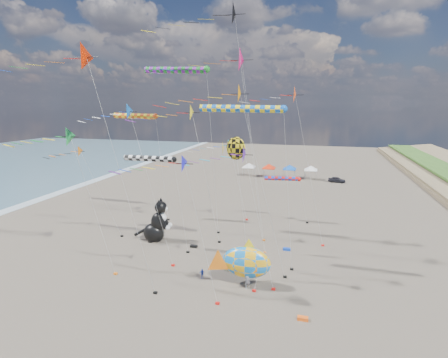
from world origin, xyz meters
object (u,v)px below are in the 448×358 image
child_blue (202,274)px  fish_inflatable (246,262)px  person_adult (248,280)px  child_green (226,266)px  parked_car (337,180)px  cat_inflatable (156,220)px

child_blue → fish_inflatable: bearing=-24.0°
person_adult → child_green: bearing=92.0°
fish_inflatable → child_green: (-2.61, 2.37, -1.93)m
person_adult → child_blue: (-4.98, 0.80, -0.35)m
person_adult → fish_inflatable: bearing=77.4°
fish_inflatable → person_adult: bearing=-59.6°
person_adult → parked_car: 52.58m
cat_inflatable → parked_car: cat_inflatable is taller
child_green → cat_inflatable: bearing=177.1°
cat_inflatable → child_green: bearing=-36.9°
fish_inflatable → parked_car: fish_inflatable is taller
person_adult → parked_car: (10.66, 51.49, -0.22)m
person_adult → child_green: size_ratio=1.57×
cat_inflatable → person_adult: 16.77m
person_adult → child_blue: person_adult is taller
child_blue → parked_car: parked_car is taller
child_blue → person_adult: bearing=-30.5°
cat_inflatable → child_green: cat_inflatable is taller
person_adult → parked_car: person_adult is taller
child_green → fish_inflatable: bearing=-16.8°
parked_car → cat_inflatable: bearing=160.3°
cat_inflatable → fish_inflatable: bearing=-39.9°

